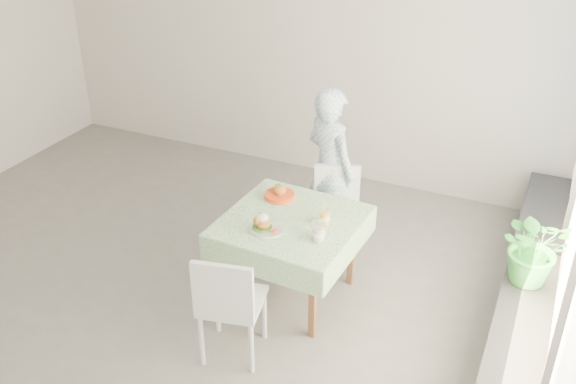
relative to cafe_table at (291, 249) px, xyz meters
The scene contains 12 objects.
floor 1.10m from the cafe_table, 166.64° to the right, with size 6.00×6.00×0.00m, color #5C5A57.
wall_back 2.64m from the cafe_table, 113.14° to the left, with size 6.00×0.02×2.80m, color beige.
window_ledge 1.86m from the cafe_table, ahead, with size 0.40×4.80×0.50m, color black.
cafe_table is the anchor object (origin of this frame).
chair_far 0.70m from the cafe_table, 78.57° to the left, with size 0.52×0.52×0.87m.
chair_near 0.83m from the cafe_table, 97.53° to the right, with size 0.51×0.51×0.92m.
diner 0.95m from the cafe_table, 91.18° to the left, with size 0.56×0.37×1.54m, color #86B1D7.
main_dish 0.42m from the cafe_table, 118.77° to the right, with size 0.28×0.28×0.14m.
juice_cup_orange 0.43m from the cafe_table, 12.65° to the left, with size 0.09×0.09×0.25m.
juice_cup_lemonade 0.50m from the cafe_table, 30.82° to the right, with size 0.11×0.11×0.30m.
second_dish 0.48m from the cafe_table, 129.56° to the left, with size 0.25×0.25×0.12m.
potted_plant 1.86m from the cafe_table, ahead, with size 0.53×0.46×0.59m, color #2C8536.
Camera 1 is at (2.73, -3.72, 3.39)m, focal length 40.00 mm.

